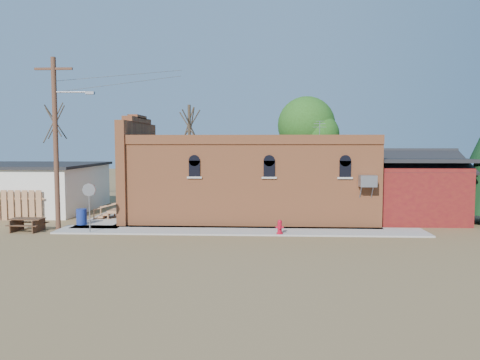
{
  "coord_description": "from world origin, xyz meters",
  "views": [
    {
      "loc": [
        2.66,
        -22.87,
        4.54
      ],
      "look_at": [
        1.33,
        4.42,
        2.4
      ],
      "focal_mm": 35.0,
      "sensor_mm": 36.0,
      "label": 1
    }
  ],
  "objects_px": {
    "utility_pole": "(57,139)",
    "brick_bar": "(246,180)",
    "fire_hydrant": "(280,227)",
    "stop_sign": "(89,194)",
    "picnic_table": "(28,223)",
    "trash_barrel": "(82,217)"
  },
  "relations": [
    {
      "from": "stop_sign",
      "to": "utility_pole",
      "type": "bearing_deg",
      "value": 168.46
    },
    {
      "from": "trash_barrel",
      "to": "picnic_table",
      "type": "bearing_deg",
      "value": -143.34
    },
    {
      "from": "fire_hydrant",
      "to": "stop_sign",
      "type": "height_order",
      "value": "stop_sign"
    },
    {
      "from": "picnic_table",
      "to": "brick_bar",
      "type": "bearing_deg",
      "value": 27.02
    },
    {
      "from": "fire_hydrant",
      "to": "stop_sign",
      "type": "bearing_deg",
      "value": -170.33
    },
    {
      "from": "stop_sign",
      "to": "picnic_table",
      "type": "height_order",
      "value": "stop_sign"
    },
    {
      "from": "utility_pole",
      "to": "fire_hydrant",
      "type": "relative_size",
      "value": 12.73
    },
    {
      "from": "trash_barrel",
      "to": "picnic_table",
      "type": "height_order",
      "value": "trash_barrel"
    },
    {
      "from": "fire_hydrant",
      "to": "stop_sign",
      "type": "xyz_separation_m",
      "value": [
        -9.54,
        0.0,
        1.56
      ]
    },
    {
      "from": "stop_sign",
      "to": "trash_barrel",
      "type": "bearing_deg",
      "value": 138.72
    },
    {
      "from": "utility_pole",
      "to": "picnic_table",
      "type": "relative_size",
      "value": 5.31
    },
    {
      "from": "brick_bar",
      "to": "trash_barrel",
      "type": "xyz_separation_m",
      "value": [
        -8.94,
        -3.36,
        -1.83
      ]
    },
    {
      "from": "brick_bar",
      "to": "stop_sign",
      "type": "bearing_deg",
      "value": -144.41
    },
    {
      "from": "brick_bar",
      "to": "picnic_table",
      "type": "distance_m",
      "value": 12.36
    },
    {
      "from": "stop_sign",
      "to": "fire_hydrant",
      "type": "bearing_deg",
      "value": 18.04
    },
    {
      "from": "stop_sign",
      "to": "picnic_table",
      "type": "xyz_separation_m",
      "value": [
        -3.47,
        0.5,
        -1.54
      ]
    },
    {
      "from": "utility_pole",
      "to": "picnic_table",
      "type": "xyz_separation_m",
      "value": [
        -1.36,
        -0.7,
        -4.33
      ]
    },
    {
      "from": "brick_bar",
      "to": "stop_sign",
      "type": "xyz_separation_m",
      "value": [
        -7.68,
        -5.49,
        -0.35
      ]
    },
    {
      "from": "brick_bar",
      "to": "trash_barrel",
      "type": "distance_m",
      "value": 9.73
    },
    {
      "from": "stop_sign",
      "to": "trash_barrel",
      "type": "relative_size",
      "value": 2.88
    },
    {
      "from": "fire_hydrant",
      "to": "brick_bar",
      "type": "bearing_deg",
      "value": 118.38
    },
    {
      "from": "utility_pole",
      "to": "brick_bar",
      "type": "bearing_deg",
      "value": 23.69
    }
  ]
}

